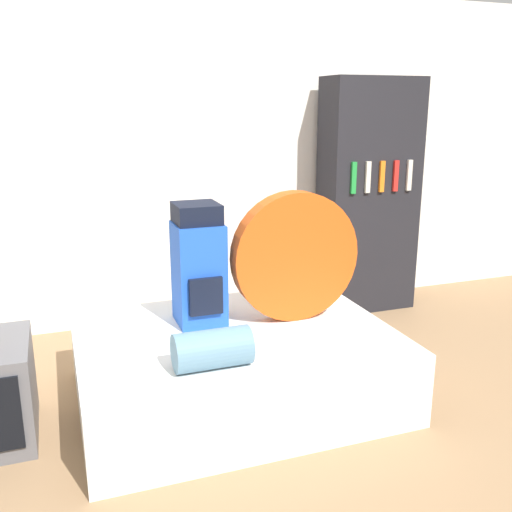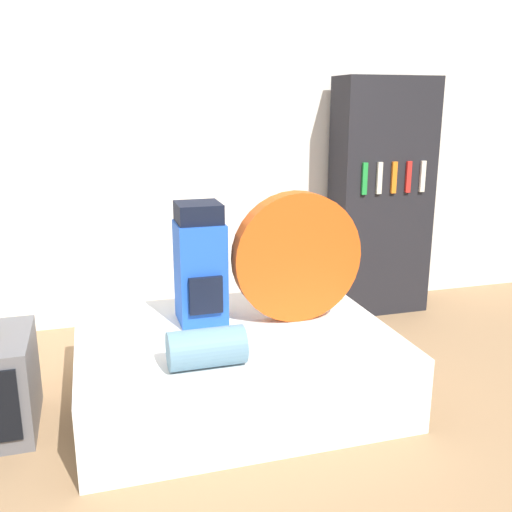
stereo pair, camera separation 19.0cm
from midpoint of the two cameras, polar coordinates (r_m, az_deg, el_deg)
The scene contains 7 objects.
ground_plane at distance 3.15m, azimuth -3.47°, elevation -18.45°, with size 16.00×16.00×0.00m, color #997551.
wall_back at distance 4.57m, azimuth -10.81°, elevation 9.31°, with size 8.00×0.05×2.60m.
bed at distance 3.48m, azimuth -3.65°, elevation -10.85°, with size 1.82×1.36×0.43m.
backpack at distance 3.45m, azimuth -7.34°, elevation -1.01°, with size 0.28×0.33×0.73m.
tent_bag at distance 3.48m, azimuth 2.35°, elevation -0.03°, with size 0.80×0.12×0.80m.
sleeping_roll at distance 2.93m, azimuth -6.27°, elevation -9.25°, with size 0.39×0.20×0.20m.
bookshelf at distance 4.90m, azimuth 10.06°, elevation 5.84°, with size 0.80×0.39×1.94m.
Camera 1 is at (-0.81, -2.50, 1.74)m, focal length 40.00 mm.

